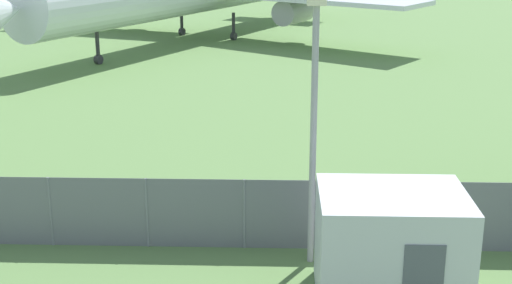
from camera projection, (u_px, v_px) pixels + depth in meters
name	position (u px, v px, depth m)	size (l,w,h in m)	color
perimeter_fence	(147.00, 213.00, 18.59)	(56.07, 0.07, 1.91)	slate
portable_cabin	(391.00, 247.00, 15.85)	(3.24, 2.58, 2.56)	silver
light_mast	(314.00, 99.00, 16.82)	(0.44, 0.44, 6.77)	#99999E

